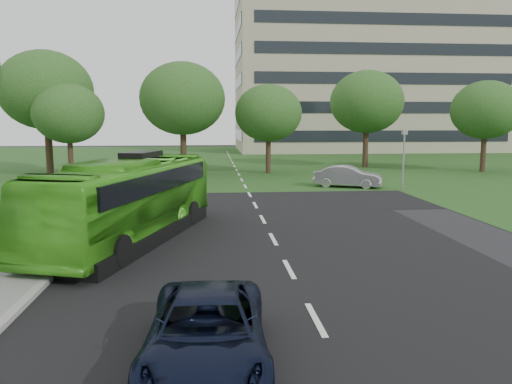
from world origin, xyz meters
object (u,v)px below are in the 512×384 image
(tree_park_f, at_px, (46,90))
(sedan, at_px, (348,176))
(office_building, at_px, (364,71))
(camera_pole, at_px, (404,152))
(tree_park_c, at_px, (268,113))
(tree_park_e, at_px, (486,110))
(tree_park_a, at_px, (68,114))
(tree_park_b, at_px, (182,99))
(tree_park_d, at_px, (367,102))
(bus, at_px, (130,200))
(suv, at_px, (207,332))

(tree_park_f, distance_m, sedan, 26.83)
(office_building, height_order, camera_pole, office_building)
(tree_park_c, bearing_deg, tree_park_f, 176.52)
(tree_park_e, bearing_deg, tree_park_c, 178.73)
(office_building, relative_size, sedan, 8.62)
(tree_park_c, relative_size, tree_park_e, 0.95)
(tree_park_c, bearing_deg, tree_park_a, -175.54)
(tree_park_c, bearing_deg, office_building, 61.16)
(tree_park_b, relative_size, tree_park_e, 1.17)
(tree_park_c, distance_m, sedan, 11.78)
(tree_park_c, bearing_deg, tree_park_d, 24.84)
(tree_park_c, distance_m, tree_park_f, 19.24)
(bus, relative_size, sedan, 2.43)
(tree_park_f, relative_size, camera_pole, 2.66)
(tree_park_b, xyz_separation_m, bus, (-0.73, -24.67, -4.92))
(tree_park_a, relative_size, sedan, 1.65)
(tree_park_b, height_order, tree_park_c, tree_park_b)
(tree_park_e, height_order, camera_pole, tree_park_e)
(office_building, distance_m, camera_pole, 48.90)
(tree_park_d, height_order, tree_park_e, tree_park_d)
(tree_park_f, relative_size, bus, 0.94)
(office_building, relative_size, tree_park_e, 4.89)
(sedan, bearing_deg, camera_pole, -92.31)
(tree_park_e, bearing_deg, bus, -139.08)
(tree_park_d, bearing_deg, sedan, -111.64)
(tree_park_d, distance_m, tree_park_e, 10.75)
(sedan, relative_size, camera_pole, 1.17)
(office_building, height_order, tree_park_a, office_building)
(suv, bearing_deg, tree_park_b, 95.72)
(camera_pole, bearing_deg, tree_park_d, 75.56)
(office_building, height_order, bus, office_building)
(tree_park_d, xyz_separation_m, camera_pole, (-2.47, -16.21, -3.88))
(tree_park_c, relative_size, bus, 0.69)
(tree_park_c, bearing_deg, suv, -98.41)
(tree_park_a, bearing_deg, bus, -69.97)
(sedan, bearing_deg, tree_park_e, -35.83)
(tree_park_a, bearing_deg, tree_park_d, 12.68)
(tree_park_d, bearing_deg, office_building, 73.43)
(tree_park_b, height_order, suv, tree_park_b)
(tree_park_d, height_order, tree_park_f, tree_park_f)
(office_building, bearing_deg, tree_park_a, -134.69)
(bus, bearing_deg, tree_park_a, 127.15)
(tree_park_c, distance_m, camera_pole, 14.13)
(tree_park_d, bearing_deg, suv, -111.27)
(tree_park_a, height_order, tree_park_e, tree_park_e)
(tree_park_b, relative_size, camera_pole, 2.42)
(tree_park_a, bearing_deg, suv, -71.15)
(tree_park_d, height_order, camera_pole, tree_park_d)
(tree_park_b, distance_m, tree_park_d, 18.32)
(office_building, height_order, tree_park_f, office_building)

